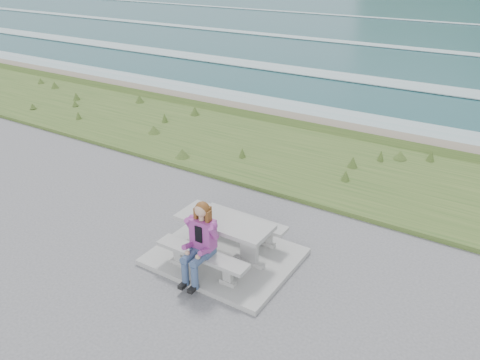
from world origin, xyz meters
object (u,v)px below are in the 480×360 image
object	(u,v)px
seated_woman	(198,253)
bench_landward	(202,257)
picnic_table	(224,228)
bench_seaward	(244,222)

from	to	relation	value
seated_woman	bench_landward	bearing A→B (deg)	101.02
picnic_table	bench_landward	xyz separation A→B (m)	(0.00, -0.70, -0.23)
bench_landward	bench_seaward	world-z (taller)	same
bench_landward	bench_seaward	xyz separation A→B (m)	(0.00, 1.40, 0.00)
picnic_table	bench_seaward	world-z (taller)	picnic_table
bench_landward	seated_woman	bearing A→B (deg)	-77.76
seated_woman	picnic_table	bearing A→B (deg)	90.83
bench_seaward	bench_landward	bearing A→B (deg)	-90.00
picnic_table	bench_landward	world-z (taller)	picnic_table
bench_landward	bench_seaward	distance (m)	1.40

